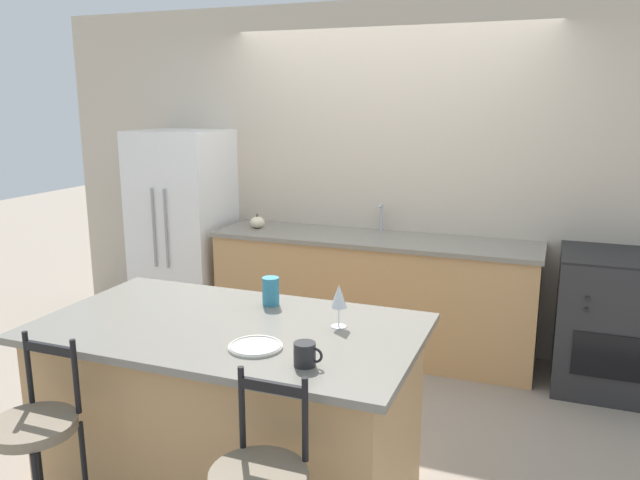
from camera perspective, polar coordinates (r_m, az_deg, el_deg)
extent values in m
plane|color=gray|center=(4.77, 3.44, -11.50)|extent=(18.00, 18.00, 0.00)
cube|color=beige|center=(5.05, 6.03, 5.78)|extent=(6.00, 0.07, 2.70)
cube|color=tan|center=(4.94, 4.82, -5.10)|extent=(2.47, 0.63, 0.89)
cube|color=gray|center=(4.82, 4.92, 0.14)|extent=(2.51, 0.67, 0.03)
cube|color=black|center=(4.82, 4.93, 0.27)|extent=(0.56, 0.35, 0.01)
cylinder|color=#ADAFB5|center=(5.00, 5.64, 2.06)|extent=(0.02, 0.02, 0.22)
cylinder|color=#ADAFB5|center=(4.92, 5.47, 3.09)|extent=(0.02, 0.12, 0.02)
cube|color=tan|center=(3.22, -8.09, -15.57)|extent=(1.70, 0.92, 0.88)
cube|color=gray|center=(3.03, -8.36, -7.96)|extent=(1.82, 1.04, 0.03)
cube|color=white|center=(5.49, -12.30, 0.86)|extent=(0.73, 0.67, 1.70)
cylinder|color=#939399|center=(5.23, -14.97, 1.08)|extent=(0.02, 0.02, 0.65)
cylinder|color=#939399|center=(5.16, -13.91, 0.99)|extent=(0.02, 0.02, 0.65)
cube|color=#28282B|center=(4.74, 25.54, -6.90)|extent=(0.79, 0.70, 0.93)
cube|color=black|center=(4.44, 25.73, -9.73)|extent=(0.57, 0.01, 0.30)
cube|color=black|center=(4.61, 26.10, -1.33)|extent=(0.79, 0.70, 0.02)
cylinder|color=black|center=(4.30, 23.28, -4.96)|extent=(0.03, 0.02, 0.03)
cylinder|color=black|center=(4.32, 23.19, -5.90)|extent=(0.03, 0.02, 0.03)
cylinder|color=black|center=(3.21, -24.18, -19.15)|extent=(0.02, 0.02, 0.63)
cylinder|color=#7F705B|center=(2.89, -24.79, -15.22)|extent=(0.35, 0.35, 0.04)
cylinder|color=black|center=(2.98, -25.11, -10.50)|extent=(0.02, 0.02, 0.32)
cylinder|color=black|center=(2.81, -21.43, -11.55)|extent=(0.02, 0.02, 0.32)
cube|color=black|center=(2.86, -23.51, -9.11)|extent=(0.25, 0.02, 0.04)
cylinder|color=#7F705B|center=(2.35, -5.65, -20.84)|extent=(0.35, 0.35, 0.04)
cylinder|color=black|center=(2.41, -7.15, -14.96)|extent=(0.02, 0.02, 0.32)
cylinder|color=black|center=(2.31, -1.37, -16.11)|extent=(0.02, 0.02, 0.32)
cube|color=black|center=(2.31, -4.37, -13.28)|extent=(0.25, 0.02, 0.04)
cylinder|color=beige|center=(2.73, -5.92, -9.69)|extent=(0.24, 0.24, 0.01)
torus|color=beige|center=(2.73, -5.92, -9.58)|extent=(0.23, 0.23, 0.01)
cylinder|color=white|center=(2.96, 1.72, -7.91)|extent=(0.07, 0.07, 0.00)
cylinder|color=white|center=(2.94, 1.72, -7.02)|extent=(0.01, 0.01, 0.09)
cone|color=white|center=(2.91, 1.74, -5.14)|extent=(0.08, 0.08, 0.11)
cylinder|color=#232326|center=(2.54, -1.41, -10.39)|extent=(0.09, 0.09, 0.10)
torus|color=#232326|center=(2.52, -0.45, -10.49)|extent=(0.07, 0.01, 0.07)
cylinder|color=teal|center=(3.25, -4.53, -4.69)|extent=(0.09, 0.09, 0.15)
ellipsoid|color=beige|center=(5.13, -5.74, 1.62)|extent=(0.12, 0.12, 0.09)
cylinder|color=brown|center=(5.12, -5.76, 2.27)|extent=(0.02, 0.02, 0.02)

